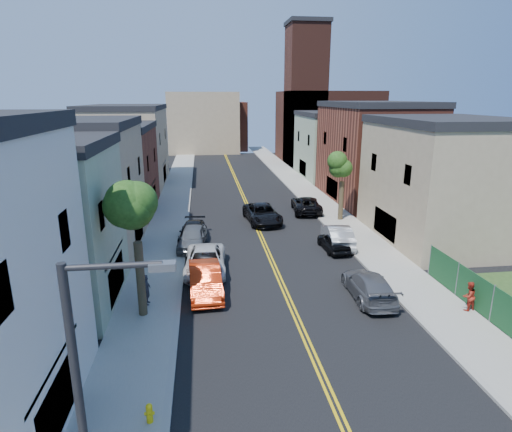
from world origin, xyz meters
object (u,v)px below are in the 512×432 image
object	(u,v)px
pedestrian_right	(469,296)
red_sedan	(205,280)
silver_car_right	(337,235)
fire_hydrant	(149,413)
black_car_left	(193,232)
white_pickup	(205,261)
grey_car_left	(193,237)
black_suv_lane	(262,214)
dark_car_right_far	(306,204)
grey_car_right	(369,286)
pedestrian_left	(147,289)
black_car_right	(334,242)

from	to	relation	value
pedestrian_right	red_sedan	bearing A→B (deg)	-30.81
silver_car_right	fire_hydrant	xyz separation A→B (m)	(-12.20, -17.24, -0.30)
red_sedan	black_car_left	distance (m)	9.57
white_pickup	silver_car_right	bearing A→B (deg)	23.65
grey_car_left	black_suv_lane	bearing A→B (deg)	50.96
red_sedan	black_suv_lane	world-z (taller)	red_sedan
dark_car_right_far	pedestrian_right	distance (m)	21.42
grey_car_right	pedestrian_right	bearing A→B (deg)	155.20
pedestrian_right	grey_car_right	bearing A→B (deg)	-41.55
black_suv_lane	black_car_left	bearing A→B (deg)	-149.40
grey_car_left	silver_car_right	world-z (taller)	grey_car_left
white_pickup	grey_car_left	distance (m)	4.91
grey_car_left	fire_hydrant	bearing A→B (deg)	-87.38
dark_car_right_far	pedestrian_left	bearing A→B (deg)	60.04
fire_hydrant	black_car_right	bearing A→B (deg)	54.49
white_pickup	pedestrian_left	world-z (taller)	pedestrian_left
silver_car_right	black_suv_lane	distance (m)	8.50
silver_car_right	pedestrian_right	size ratio (longest dim) A/B	3.15
red_sedan	silver_car_right	xyz separation A→B (m)	(10.15, 7.02, -0.01)
black_suv_lane	black_car_right	bearing A→B (deg)	-67.56
red_sedan	grey_car_left	xyz separation A→B (m)	(-0.85, 7.94, -0.01)
grey_car_right	fire_hydrant	distance (m)	14.09
dark_car_right_far	black_suv_lane	bearing A→B (deg)	38.11
pedestrian_right	black_car_left	bearing A→B (deg)	-57.26
black_car_right	dark_car_right_far	world-z (taller)	dark_car_right_far
black_car_left	dark_car_right_far	distance (m)	13.32
grey_car_right	fire_hydrant	world-z (taller)	grey_car_right
red_sedan	pedestrian_right	distance (m)	14.34
black_car_left	black_car_right	size ratio (longest dim) A/B	1.27
silver_car_right	black_suv_lane	size ratio (longest dim) A/B	0.85
black_suv_lane	fire_hydrant	bearing A→B (deg)	-112.42
silver_car_right	black_suv_lane	bearing A→B (deg)	-49.78
pedestrian_left	silver_car_right	bearing A→B (deg)	-54.70
grey_car_right	dark_car_right_far	bearing A→B (deg)	-90.40
pedestrian_left	pedestrian_right	world-z (taller)	pedestrian_left
white_pickup	grey_car_left	bearing A→B (deg)	103.09
black_car_right	pedestrian_left	bearing A→B (deg)	27.84
pedestrian_right	black_suv_lane	bearing A→B (deg)	-79.38
pedestrian_left	black_car_right	bearing A→B (deg)	-56.69
grey_car_left	pedestrian_left	size ratio (longest dim) A/B	2.85
black_suv_lane	fire_hydrant	distance (m)	25.35
red_sedan	black_suv_lane	distance (m)	15.02
red_sedan	black_car_left	world-z (taller)	red_sedan
dark_car_right_far	fire_hydrant	bearing A→B (deg)	72.01
black_suv_lane	pedestrian_right	world-z (taller)	pedestrian_right
black_car_left	pedestrian_right	distance (m)	19.96
dark_car_right_far	fire_hydrant	xyz separation A→B (m)	(-12.20, -27.25, -0.26)
white_pickup	black_car_right	distance (m)	9.96
red_sedan	pedestrian_right	world-z (taller)	pedestrian_right
black_suv_lane	pedestrian_left	bearing A→B (deg)	-124.59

